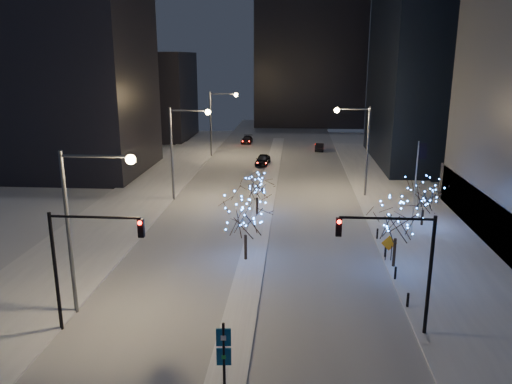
# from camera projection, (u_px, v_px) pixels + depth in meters

# --- Properties ---
(ground) EXTENTS (160.00, 160.00, 0.00)m
(ground) POSITION_uv_depth(u_px,v_px,m) (236.00, 337.00, 27.74)
(ground) COLOR silver
(ground) RESTS_ON ground
(road) EXTENTS (20.00, 130.00, 0.02)m
(road) POSITION_uv_depth(u_px,v_px,m) (269.00, 184.00, 61.43)
(road) COLOR #B4B9C4
(road) RESTS_ON ground
(median) EXTENTS (2.00, 80.00, 0.15)m
(median) POSITION_uv_depth(u_px,v_px,m) (267.00, 194.00, 56.60)
(median) COLOR white
(median) RESTS_ON ground
(east_sidewalk) EXTENTS (10.00, 90.00, 0.15)m
(east_sidewalk) POSITION_uv_depth(u_px,v_px,m) (423.00, 226.00, 45.84)
(east_sidewalk) COLOR white
(east_sidewalk) RESTS_ON ground
(west_sidewalk) EXTENTS (8.00, 90.00, 0.15)m
(west_sidewalk) POSITION_uv_depth(u_px,v_px,m) (116.00, 218.00, 48.03)
(west_sidewalk) COLOR white
(west_sidewalk) RESTS_ON ground
(filler_west_near) EXTENTS (22.00, 18.00, 24.00)m
(filler_west_near) POSITION_uv_depth(u_px,v_px,m) (58.00, 82.00, 65.23)
(filler_west_near) COLOR black
(filler_west_near) RESTS_ON ground
(filler_west_far) EXTENTS (18.00, 16.00, 16.00)m
(filler_west_far) POSITION_uv_depth(u_px,v_px,m) (143.00, 96.00, 95.00)
(filler_west_far) COLOR black
(filler_west_far) RESTS_ON ground
(horizon_block) EXTENTS (24.00, 14.00, 42.00)m
(horizon_block) POSITION_uv_depth(u_px,v_px,m) (310.00, 30.00, 110.37)
(horizon_block) COLOR black
(horizon_block) RESTS_ON ground
(street_lamp_w_near) EXTENTS (4.40, 0.56, 10.00)m
(street_lamp_w_near) POSITION_uv_depth(u_px,v_px,m) (84.00, 211.00, 28.65)
(street_lamp_w_near) COLOR #595E66
(street_lamp_w_near) RESTS_ON ground
(street_lamp_w_mid) EXTENTS (4.40, 0.56, 10.00)m
(street_lamp_w_mid) POSITION_uv_depth(u_px,v_px,m) (181.00, 141.00, 52.71)
(street_lamp_w_mid) COLOR #595E66
(street_lamp_w_mid) RESTS_ON ground
(street_lamp_w_far) EXTENTS (4.40, 0.56, 10.00)m
(street_lamp_w_far) POSITION_uv_depth(u_px,v_px,m) (217.00, 115.00, 76.78)
(street_lamp_w_far) COLOR #595E66
(street_lamp_w_far) RESTS_ON ground
(street_lamp_east) EXTENTS (3.90, 0.56, 10.00)m
(street_lamp_east) POSITION_uv_depth(u_px,v_px,m) (360.00, 139.00, 54.18)
(street_lamp_east) COLOR #595E66
(street_lamp_east) RESTS_ON ground
(traffic_signal_west) EXTENTS (5.26, 0.43, 7.00)m
(traffic_signal_west) POSITION_uv_depth(u_px,v_px,m) (81.00, 252.00, 27.13)
(traffic_signal_west) COLOR black
(traffic_signal_west) RESTS_ON ground
(traffic_signal_east) EXTENTS (5.26, 0.43, 7.00)m
(traffic_signal_east) POSITION_uv_depth(u_px,v_px,m) (402.00, 255.00, 26.78)
(traffic_signal_east) COLOR black
(traffic_signal_east) RESTS_ON ground
(flagpoles) EXTENTS (1.35, 2.60, 8.00)m
(flagpoles) POSITION_uv_depth(u_px,v_px,m) (416.00, 183.00, 42.09)
(flagpoles) COLOR silver
(flagpoles) RESTS_ON east_sidewalk
(bollards) EXTENTS (0.16, 12.16, 0.90)m
(bollards) POSITION_uv_depth(u_px,v_px,m) (390.00, 262.00, 36.44)
(bollards) COLOR black
(bollards) RESTS_ON east_sidewalk
(car_near) EXTENTS (2.25, 4.65, 1.53)m
(car_near) POSITION_uv_depth(u_px,v_px,m) (263.00, 160.00, 71.98)
(car_near) COLOR black
(car_near) RESTS_ON ground
(car_mid) EXTENTS (1.72, 4.03, 1.29)m
(car_mid) POSITION_uv_depth(u_px,v_px,m) (320.00, 147.00, 83.01)
(car_mid) COLOR black
(car_mid) RESTS_ON ground
(car_far) EXTENTS (1.90, 4.53, 1.31)m
(car_far) POSITION_uv_depth(u_px,v_px,m) (247.00, 140.00, 90.22)
(car_far) COLOR black
(car_far) RESTS_ON ground
(holiday_tree_median_near) EXTENTS (4.77, 4.77, 5.21)m
(holiday_tree_median_near) POSITION_uv_depth(u_px,v_px,m) (245.00, 216.00, 37.16)
(holiday_tree_median_near) COLOR black
(holiday_tree_median_near) RESTS_ON median
(holiday_tree_median_far) EXTENTS (3.99, 3.99, 4.27)m
(holiday_tree_median_far) POSITION_uv_depth(u_px,v_px,m) (257.00, 186.00, 48.23)
(holiday_tree_median_far) COLOR black
(holiday_tree_median_far) RESTS_ON median
(holiday_tree_plaza_near) EXTENTS (4.49, 4.49, 5.39)m
(holiday_tree_plaza_near) POSITION_uv_depth(u_px,v_px,m) (397.00, 219.00, 35.83)
(holiday_tree_plaza_near) COLOR black
(holiday_tree_plaza_near) RESTS_ON east_sidewalk
(holiday_tree_plaza_far) EXTENTS (4.70, 4.70, 4.41)m
(holiday_tree_plaza_far) POSITION_uv_depth(u_px,v_px,m) (424.00, 196.00, 45.11)
(holiday_tree_plaza_far) COLOR black
(holiday_tree_plaza_far) RESTS_ON east_sidewalk
(wayfinding_sign) EXTENTS (0.67, 0.14, 3.74)m
(wayfinding_sign) POSITION_uv_depth(u_px,v_px,m) (224.00, 352.00, 22.24)
(wayfinding_sign) COLOR black
(wayfinding_sign) RESTS_ON ground
(construction_sign) EXTENTS (1.20, 0.13, 1.98)m
(construction_sign) POSITION_uv_depth(u_px,v_px,m) (389.00, 246.00, 37.53)
(construction_sign) COLOR black
(construction_sign) RESTS_ON east_sidewalk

